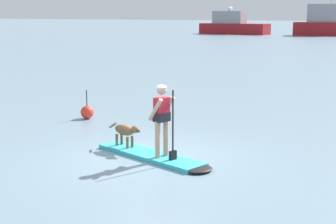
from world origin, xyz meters
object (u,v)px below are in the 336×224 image
marker_buoy (87,112)px  dog (126,131)px  paddleboard (157,157)px  moored_boat_far_port (233,25)px  person_paddler (162,115)px  moored_boat_starboard (325,24)px

marker_buoy → dog: bearing=-43.6°
paddleboard → moored_boat_far_port: size_ratio=0.30×
paddleboard → dog: size_ratio=3.06×
person_paddler → marker_buoy: 5.37m
paddleboard → person_paddler: person_paddler is taller
moored_boat_starboard → marker_buoy: size_ratio=12.39×
dog → marker_buoy: size_ratio=1.18×
dog → marker_buoy: marker_buoy is taller
paddleboard → marker_buoy: 5.14m
moored_boat_starboard → person_paddler: bearing=-85.1°
paddleboard → marker_buoy: bearing=141.2°
person_paddler → moored_boat_far_port: moored_boat_far_port is taller
dog → moored_boat_starboard: bearing=93.9°
person_paddler → moored_boat_starboard: size_ratio=0.14×
person_paddler → moored_boat_far_port: 69.95m
moored_boat_starboard → paddleboard: bearing=-85.3°
moored_boat_far_port → dog: bearing=-74.7°
paddleboard → moored_boat_starboard: moored_boat_starboard is taller
moored_boat_starboard → marker_buoy: 63.80m
moored_boat_starboard → marker_buoy: bearing=-88.6°
paddleboard → dog: bearing=159.6°
person_paddler → moored_boat_far_port: bearing=106.2°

